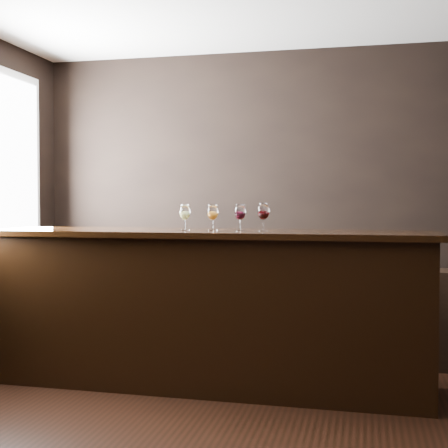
% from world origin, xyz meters
% --- Properties ---
extents(ground, '(5.00, 5.00, 0.00)m').
position_xyz_m(ground, '(0.00, 0.00, 0.00)').
color(ground, black).
rests_on(ground, ground).
extents(room_shell, '(5.02, 4.52, 2.81)m').
position_xyz_m(room_shell, '(-0.23, 0.11, 1.81)').
color(room_shell, black).
rests_on(room_shell, ground).
extents(bar_counter, '(3.28, 0.77, 1.14)m').
position_xyz_m(bar_counter, '(-0.60, 1.08, 0.57)').
color(bar_counter, black).
rests_on(bar_counter, ground).
extents(bar_top, '(3.39, 0.84, 0.04)m').
position_xyz_m(bar_top, '(-0.60, 1.08, 1.17)').
color(bar_top, black).
rests_on(bar_top, bar_counter).
extents(back_bar_shelf, '(2.30, 0.40, 0.83)m').
position_xyz_m(back_bar_shelf, '(0.74, 2.03, 0.41)').
color(back_bar_shelf, black).
rests_on(back_bar_shelf, ground).
extents(glass_white, '(0.08, 0.08, 0.20)m').
position_xyz_m(glass_white, '(-0.79, 1.08, 1.32)').
color(glass_white, white).
rests_on(glass_white, bar_top).
extents(glass_amber, '(0.08, 0.08, 0.20)m').
position_xyz_m(glass_amber, '(-0.57, 1.10, 1.32)').
color(glass_amber, white).
rests_on(glass_amber, bar_top).
extents(glass_red_a, '(0.09, 0.09, 0.20)m').
position_xyz_m(glass_red_a, '(-0.36, 1.10, 1.32)').
color(glass_red_a, white).
rests_on(glass_red_a, bar_top).
extents(glass_red_b, '(0.09, 0.09, 0.21)m').
position_xyz_m(glass_red_b, '(-0.18, 1.06, 1.33)').
color(glass_red_b, white).
rests_on(glass_red_b, bar_top).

